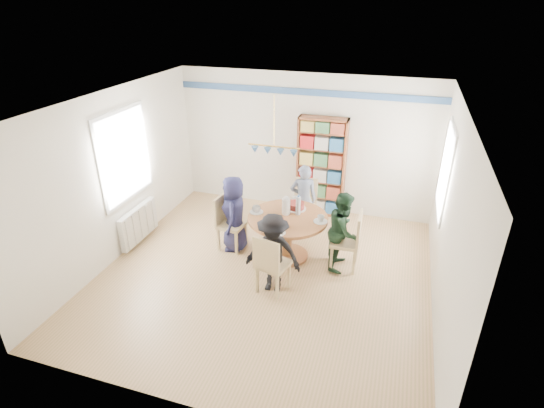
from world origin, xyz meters
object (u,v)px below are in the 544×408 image
at_px(chair_right, 351,239).
at_px(dining_table, 288,227).
at_px(person_right, 343,231).
at_px(person_far, 303,199).
at_px(person_near, 273,253).
at_px(chair_near, 270,263).
at_px(person_left, 234,214).
at_px(bookshelf, 321,168).
at_px(chair_left, 227,220).
at_px(radiator, 139,224).
at_px(chair_far, 304,202).

bearing_deg(chair_right, dining_table, 178.59).
relative_size(person_right, person_far, 0.98).
relative_size(person_far, person_near, 1.05).
height_order(chair_near, person_left, person_left).
relative_size(dining_table, chair_near, 1.36).
xyz_separation_m(chair_right, person_near, (-0.99, -0.88, 0.08)).
height_order(person_far, bookshelf, bookshelf).
bearing_deg(person_far, bookshelf, -115.25).
height_order(chair_left, person_near, person_near).
bearing_deg(person_right, person_far, 46.46).
height_order(person_right, person_near, person_right).
relative_size(dining_table, person_near, 1.04).
xyz_separation_m(radiator, person_far, (2.66, 1.20, 0.31)).
distance_m(radiator, chair_left, 1.60).
height_order(chair_left, chair_near, chair_left).
height_order(chair_left, person_right, person_right).
bearing_deg(person_left, bookshelf, 132.57).
xyz_separation_m(chair_left, chair_right, (2.08, -0.01, 0.01)).
xyz_separation_m(chair_far, person_left, (-0.96, -1.04, 0.13)).
height_order(radiator, person_far, person_far).
bearing_deg(person_far, chair_near, 73.82).
xyz_separation_m(person_left, bookshelf, (1.11, 1.73, 0.29)).
distance_m(radiator, person_left, 1.74).
relative_size(radiator, person_near, 0.80).
relative_size(chair_left, chair_far, 1.00).
relative_size(radiator, dining_table, 0.77).
bearing_deg(person_far, person_left, 27.13).
distance_m(person_far, person_near, 1.80).
distance_m(chair_left, person_left, 0.18).
bearing_deg(chair_left, person_left, 5.66).
relative_size(radiator, chair_far, 1.04).
height_order(chair_right, bookshelf, bookshelf).
bearing_deg(radiator, person_right, 5.13).
relative_size(dining_table, person_right, 1.01).
bearing_deg(person_right, radiator, 97.49).
distance_m(chair_left, person_near, 1.41).
xyz_separation_m(chair_near, person_near, (0.01, 0.10, 0.09)).
height_order(radiator, bookshelf, bookshelf).
xyz_separation_m(chair_right, person_far, (-0.99, 0.92, 0.12)).
height_order(radiator, person_near, person_near).
bearing_deg(chair_far, chair_near, -90.30).
bearing_deg(person_right, bookshelf, 25.03).
xyz_separation_m(radiator, bookshelf, (2.80, 2.04, 0.61)).
bearing_deg(person_right, chair_right, -100.06).
height_order(person_far, person_near, person_far).
height_order(dining_table, chair_near, chair_near).
bearing_deg(chair_right, person_right, 167.58).
relative_size(person_near, bookshelf, 0.64).
bearing_deg(chair_near, dining_table, 91.29).
bearing_deg(chair_left, chair_far, 44.04).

